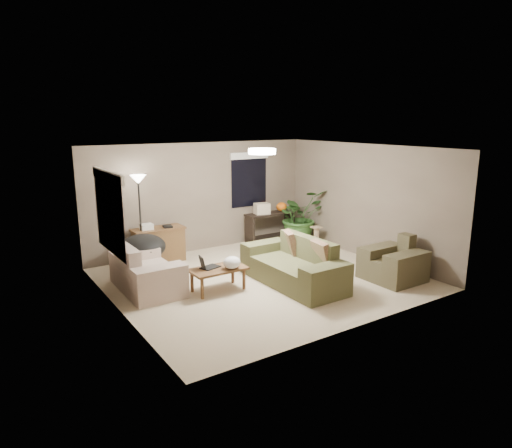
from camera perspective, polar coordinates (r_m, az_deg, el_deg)
room_shell at (r=8.52m, az=0.74°, el=1.06°), size 5.50×5.50×5.50m
main_sofa at (r=8.59m, az=4.83°, el=-5.51°), size 0.95×2.20×0.85m
throw_pillows at (r=8.64m, az=6.21°, el=-2.96°), size 0.39×1.39×0.47m
loveseat at (r=8.46m, az=-13.67°, el=-6.11°), size 0.90×1.60×0.85m
armchair at (r=9.14m, az=16.78°, el=-4.87°), size 0.95×1.00×0.85m
coffee_table at (r=8.20m, az=-4.77°, el=-5.93°), size 1.00×0.55×0.42m
laptop at (r=8.18m, az=-6.16°, el=-5.13°), size 0.40×0.31×0.24m
plastic_bag at (r=8.12m, az=-3.04°, el=-4.83°), size 0.39×0.37×0.22m
desk at (r=10.01m, az=-12.06°, el=-2.56°), size 1.10×0.50×0.75m
desk_papers at (r=9.84m, az=-13.00°, el=-0.33°), size 0.68×0.27×0.12m
console_table at (r=11.35m, az=1.78°, el=-0.13°), size 1.30×0.40×0.75m
pumpkin at (r=11.47m, az=3.22°, el=2.16°), size 0.28×0.28×0.22m
cardboard_box at (r=11.12m, az=0.74°, el=1.94°), size 0.39×0.32×0.26m
papasan_chair at (r=9.30m, az=-13.94°, el=-3.30°), size 1.14×1.14×0.80m
floor_lamp at (r=9.60m, az=-14.45°, el=4.10°), size 0.32×0.32×1.91m
ceiling_fixture at (r=8.36m, az=0.76°, el=9.06°), size 0.50×0.50×0.10m
houseplant at (r=11.35m, az=5.45°, el=0.25°), size 1.20×1.34×1.04m
cat_scratching_post at (r=11.07m, az=7.54°, el=-1.77°), size 0.32×0.32×0.50m
window_left at (r=7.56m, az=-17.99°, el=3.01°), size 0.05×1.56×1.33m
window_back at (r=11.19m, az=-0.86°, el=6.70°), size 1.06×0.05×1.33m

